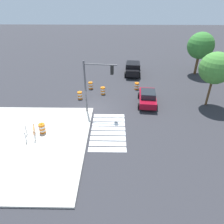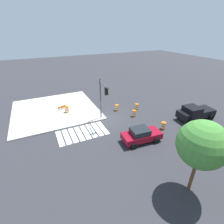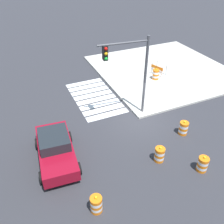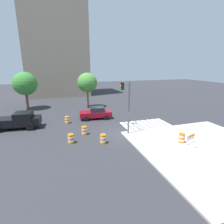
% 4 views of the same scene
% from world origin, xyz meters
% --- Properties ---
extents(ground_plane, '(120.00, 120.00, 0.00)m').
position_xyz_m(ground_plane, '(0.00, 0.00, 0.00)').
color(ground_plane, '#2D2D33').
extents(sidewalk_corner, '(12.00, 12.00, 0.15)m').
position_xyz_m(sidewalk_corner, '(6.00, -6.00, 0.07)').
color(sidewalk_corner, '#BCB7AD').
rests_on(sidewalk_corner, ground).
extents(crosswalk_stripes, '(5.85, 3.20, 0.02)m').
position_xyz_m(crosswalk_stripes, '(4.00, 1.80, 0.01)').
color(crosswalk_stripes, silver).
rests_on(crosswalk_stripes, ground).
extents(sports_car, '(4.45, 2.44, 1.63)m').
position_xyz_m(sports_car, '(-1.41, 6.12, 0.81)').
color(sports_car, maroon).
rests_on(sports_car, ground).
extents(pickup_truck, '(5.31, 2.72, 1.92)m').
position_xyz_m(pickup_truck, '(-10.81, 5.09, 0.97)').
color(pickup_truck, black).
rests_on(pickup_truck, ground).
extents(traffic_barrel_near_corner, '(0.56, 0.56, 1.02)m').
position_xyz_m(traffic_barrel_near_corner, '(-3.86, 0.87, 0.45)').
color(traffic_barrel_near_corner, orange).
rests_on(traffic_barrel_near_corner, ground).
extents(traffic_barrel_crosswalk_end, '(0.56, 0.56, 1.02)m').
position_xyz_m(traffic_barrel_crosswalk_end, '(-2.50, -1.83, 0.45)').
color(traffic_barrel_crosswalk_end, orange).
rests_on(traffic_barrel_crosswalk_end, ground).
extents(traffic_barrel_median_near, '(0.56, 0.56, 1.02)m').
position_xyz_m(traffic_barrel_median_near, '(-5.42, -0.85, 0.45)').
color(traffic_barrel_median_near, orange).
rests_on(traffic_barrel_median_near, ground).
extents(traffic_barrel_median_far, '(0.56, 0.56, 1.02)m').
position_xyz_m(traffic_barrel_median_far, '(-5.36, 5.24, 0.45)').
color(traffic_barrel_median_far, orange).
rests_on(traffic_barrel_median_far, ground).
extents(traffic_barrel_on_sidewalk, '(0.56, 0.56, 1.02)m').
position_xyz_m(traffic_barrel_on_sidewalk, '(4.51, -4.20, 0.60)').
color(traffic_barrel_on_sidewalk, orange).
rests_on(traffic_barrel_on_sidewalk, sidewalk_corner).
extents(construction_barricade, '(1.42, 1.13, 1.00)m').
position_xyz_m(construction_barricade, '(5.18, -4.84, 0.72)').
color(construction_barricade, silver).
rests_on(construction_barricade, sidewalk_corner).
extents(traffic_light_pole, '(0.60, 3.28, 5.50)m').
position_xyz_m(traffic_light_pole, '(0.72, 0.53, 3.91)').
color(traffic_light_pole, '#4C4C51').
rests_on(traffic_light_pole, sidewalk_corner).
extents(street_tree_streetside_mid, '(3.34, 3.34, 6.02)m').
position_xyz_m(street_tree_streetside_mid, '(-1.28, 12.86, 4.33)').
color(street_tree_streetside_mid, brown).
rests_on(street_tree_streetside_mid, ground).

